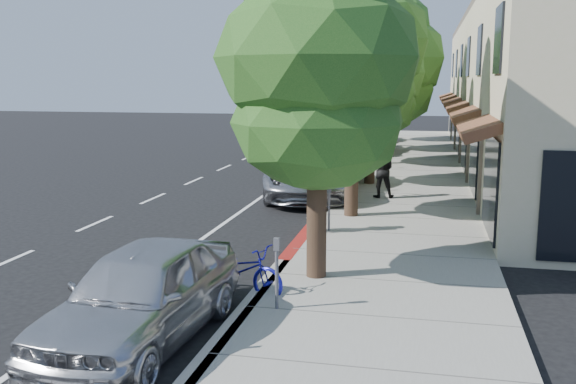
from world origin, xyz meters
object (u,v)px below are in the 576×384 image
(dark_sedan, at_px, (329,168))
(dark_suv_far, at_px, (371,130))
(silver_suv, at_px, (313,171))
(cyclist, at_px, (316,201))
(street_tree_4, at_px, (390,73))
(street_tree_3, at_px, (383,61))
(street_tree_2, at_px, (372,75))
(street_tree_5, at_px, (396,77))
(white_pickup, at_px, (362,138))
(near_car_a, at_px, (142,294))
(street_tree_0, at_px, (318,64))
(street_tree_1, at_px, (354,45))
(bicycle, at_px, (240,269))
(pedestrian, at_px, (381,170))

(dark_sedan, distance_m, dark_suv_far, 17.87)
(silver_suv, bearing_deg, cyclist, -86.03)
(cyclist, xyz_separation_m, silver_suv, (-1.13, 5.79, -0.07))
(street_tree_4, height_order, dark_sedan, street_tree_4)
(street_tree_3, distance_m, dark_sedan, 8.21)
(street_tree_2, height_order, street_tree_4, street_tree_4)
(street_tree_3, bearing_deg, cyclist, -92.62)
(street_tree_5, xyz_separation_m, dark_sedan, (-1.40, -19.00, -3.39))
(street_tree_2, relative_size, silver_suv, 1.06)
(white_pickup, height_order, near_car_a, white_pickup)
(cyclist, bearing_deg, near_car_a, -172.76)
(street_tree_4, bearing_deg, street_tree_5, 90.00)
(street_tree_5, relative_size, dark_suv_far, 1.37)
(street_tree_4, bearing_deg, dark_sedan, -96.15)
(near_car_a, bearing_deg, street_tree_0, 61.92)
(street_tree_5, bearing_deg, white_pickup, -100.98)
(street_tree_1, relative_size, street_tree_4, 1.07)
(bicycle, relative_size, near_car_a, 0.41)
(street_tree_3, height_order, street_tree_5, street_tree_3)
(street_tree_0, xyz_separation_m, white_pickup, (-1.40, 22.78, -3.45))
(street_tree_3, bearing_deg, street_tree_4, 90.00)
(cyclist, relative_size, pedestrian, 1.03)
(street_tree_3, relative_size, near_car_a, 1.77)
(silver_suv, distance_m, pedestrian, 2.47)
(street_tree_4, distance_m, dark_sedan, 13.56)
(bicycle, bearing_deg, street_tree_0, -34.31)
(street_tree_3, xyz_separation_m, pedestrian, (0.64, -8.89, -3.80))
(street_tree_2, distance_m, street_tree_4, 12.00)
(cyclist, bearing_deg, white_pickup, 21.16)
(street_tree_0, xyz_separation_m, pedestrian, (0.64, 9.11, -3.28))
(street_tree_3, xyz_separation_m, bicycle, (-1.30, -19.00, -4.39))
(street_tree_0, distance_m, bicycle, 4.20)
(street_tree_0, height_order, pedestrian, street_tree_0)
(street_tree_4, bearing_deg, street_tree_2, -90.00)
(near_car_a, bearing_deg, silver_suv, 91.87)
(street_tree_3, xyz_separation_m, near_car_a, (-2.15, -21.50, -4.10))
(street_tree_2, height_order, street_tree_5, street_tree_5)
(cyclist, xyz_separation_m, dark_sedan, (-0.75, 7.22, -0.13))
(silver_suv, height_order, white_pickup, white_pickup)
(bicycle, distance_m, near_car_a, 2.66)
(dark_sedan, distance_m, pedestrian, 2.79)
(street_tree_3, relative_size, dark_sedan, 1.63)
(street_tree_3, height_order, dark_suv_far, street_tree_3)
(street_tree_0, relative_size, near_car_a, 1.51)
(cyclist, xyz_separation_m, dark_suv_far, (-0.75, 25.09, -0.10))
(cyclist, height_order, silver_suv, cyclist)
(street_tree_4, xyz_separation_m, cyclist, (-0.65, -20.22, -3.47))
(street_tree_0, height_order, dark_suv_far, street_tree_0)
(silver_suv, bearing_deg, dark_sedan, 68.07)
(street_tree_1, bearing_deg, street_tree_4, 90.00)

